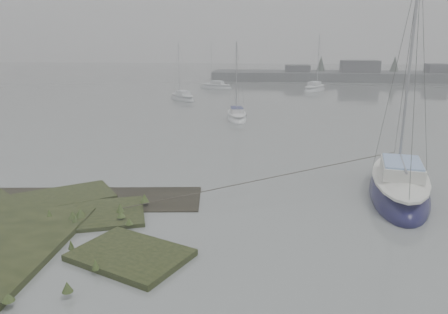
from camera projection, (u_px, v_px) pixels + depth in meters
ground at (217, 109)px, 43.29m from camera, size 160.00×160.00×0.00m
far_shoreline at (401, 76)px, 71.34m from camera, size 60.00×8.00×4.15m
sailboat_main at (399, 188)px, 19.45m from camera, size 3.96×7.97×10.76m
sailboat_white at (237, 117)px, 37.55m from camera, size 2.37×5.17×7.02m
sailboat_far_a at (182, 98)px, 49.40m from camera, size 4.23×4.85×6.88m
sailboat_far_b at (315, 89)px, 57.77m from camera, size 4.29×5.78×7.89m
sailboat_far_c at (216, 87)px, 60.38m from camera, size 5.19×3.40×6.97m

